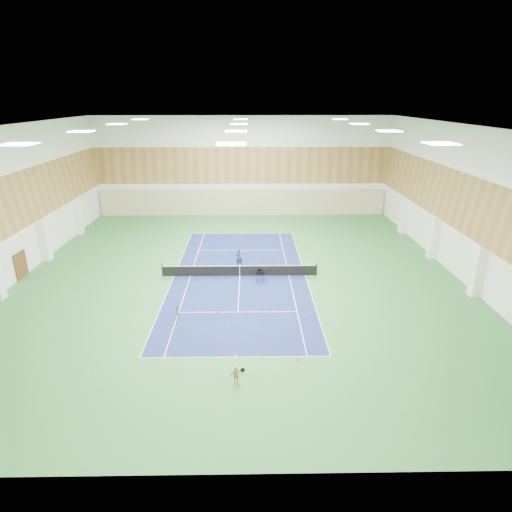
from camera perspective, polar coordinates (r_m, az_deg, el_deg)
The scene contains 21 objects.
ground at distance 35.70m, azimuth -2.18°, elevation -2.68°, with size 40.00×40.00×0.00m, color #317335.
room_shell at distance 33.81m, azimuth -2.32°, elevation 6.72°, with size 36.00×40.00×12.00m, color white, non-canonical shape.
wood_cladding at distance 33.39m, azimuth -2.37°, elevation 10.06°, with size 36.00×40.00×8.00m, color #A1713B, non-canonical shape.
ceiling_light_grid at distance 32.91m, azimuth -2.47°, elevation 16.78°, with size 21.40×25.40×0.06m, color white, non-canonical shape.
court_surface at distance 35.70m, azimuth -2.18°, elevation -2.67°, with size 10.97×23.77×0.01m, color navy.
tennis_balls_scatter at distance 35.69m, azimuth -2.18°, elevation -2.61°, with size 10.57×22.77×0.07m, color #BADC25, non-canonical shape.
tennis_net at distance 35.49m, azimuth -2.19°, elevation -1.86°, with size 12.80×0.10×1.10m, color black, non-canonical shape.
back_curtain at distance 54.03m, azimuth -1.79°, elevation 7.14°, with size 35.40×0.16×3.20m, color #C6B793.
door_left_b at distance 39.95m, azimuth -28.85°, elevation -1.06°, with size 0.08×1.80×2.20m, color #593319.
coach at distance 37.32m, azimuth -2.27°, elevation -0.25°, with size 0.61×0.40×1.67m, color navy.
child_court at distance 29.41m, azimuth -10.34°, elevation -7.29°, with size 0.47×0.37×0.97m, color gray.
child_apron at distance 22.88m, azimuth -2.70°, elevation -15.63°, with size 0.64×0.26×1.08m, color tan.
ball_cart at distance 34.41m, azimuth 0.56°, elevation -2.67°, with size 0.58×0.58×1.00m, color black, non-canonical shape.
cone_svc_a at distance 30.61m, azimuth -9.13°, elevation -6.85°, with size 0.19×0.19×0.21m, color #F8520D.
cone_svc_b at distance 29.84m, azimuth -5.20°, elevation -7.42°, with size 0.19×0.19×0.20m, color #EF590C.
cone_svc_c at distance 29.93m, azimuth -1.08°, elevation -7.22°, with size 0.21×0.21×0.23m, color orange.
cone_svc_d at distance 30.25m, azimuth 4.53°, elevation -6.96°, with size 0.22×0.22×0.24m, color #FF4D0D.
cone_base_a at distance 25.69m, azimuth -11.63°, elevation -12.77°, with size 0.21×0.21×0.23m, color #FF4D0D.
cone_base_b at distance 25.45m, azimuth -4.46°, elevation -12.67°, with size 0.23×0.23×0.25m, color #F8450D.
cone_base_c at distance 25.24m, azimuth 0.20°, elevation -12.92°, with size 0.22×0.22×0.24m, color #FF5C0D.
cone_base_d at distance 24.97m, azimuth 5.72°, elevation -13.49°, with size 0.20×0.20×0.22m, color orange.
Camera 1 is at (0.84, -32.84, 13.99)m, focal length 30.00 mm.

